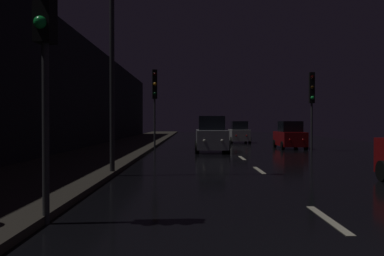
% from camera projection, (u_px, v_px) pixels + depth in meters
% --- Properties ---
extents(ground, '(26.87, 84.00, 0.02)m').
position_uv_depth(ground, '(225.00, 147.00, 28.87)').
color(ground, black).
extents(sidewalk_left, '(4.40, 84.00, 0.15)m').
position_uv_depth(sidewalk_left, '(124.00, 146.00, 28.85)').
color(sidewalk_left, '#38332B').
rests_on(sidewalk_left, ground).
extents(building_facade_left, '(0.80, 63.00, 7.28)m').
position_uv_depth(building_facade_left, '(74.00, 93.00, 25.29)').
color(building_facade_left, black).
rests_on(building_facade_left, ground).
extents(lane_centerline, '(0.16, 23.99, 0.01)m').
position_uv_depth(lane_centerline, '(241.00, 158.00, 19.78)').
color(lane_centerline, beige).
rests_on(lane_centerline, ground).
extents(traffic_light_far_right, '(0.33, 0.47, 4.86)m').
position_uv_depth(traffic_light_far_right, '(310.00, 94.00, 24.93)').
color(traffic_light_far_right, '#38383A').
rests_on(traffic_light_far_right, ground).
extents(traffic_light_far_left, '(0.37, 0.48, 5.22)m').
position_uv_depth(traffic_light_far_left, '(153.00, 91.00, 26.38)').
color(traffic_light_far_left, '#38383A').
rests_on(traffic_light_far_left, ground).
extents(traffic_light_near_left, '(0.34, 0.47, 5.05)m').
position_uv_depth(traffic_light_near_left, '(43.00, 12.00, 6.96)').
color(traffic_light_near_left, '#38383A').
rests_on(traffic_light_near_left, ground).
extents(streetlamp_overhead, '(1.70, 0.44, 8.20)m').
position_uv_depth(streetlamp_overhead, '(123.00, 15.00, 13.32)').
color(streetlamp_overhead, '#2D2D30').
rests_on(streetlamp_overhead, ground).
extents(car_approaching_headlights, '(1.96, 4.25, 2.14)m').
position_uv_depth(car_approaching_headlights, '(210.00, 135.00, 24.24)').
color(car_approaching_headlights, '#A5A8AD').
rests_on(car_approaching_headlights, ground).
extents(car_parked_right_far, '(1.70, 3.67, 1.85)m').
position_uv_depth(car_parked_right_far, '(288.00, 136.00, 27.28)').
color(car_parked_right_far, maroon).
rests_on(car_parked_right_far, ground).
extents(car_distant_taillights, '(1.71, 3.70, 1.86)m').
position_uv_depth(car_distant_taillights, '(238.00, 133.00, 35.02)').
color(car_distant_taillights, silver).
rests_on(car_distant_taillights, ground).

